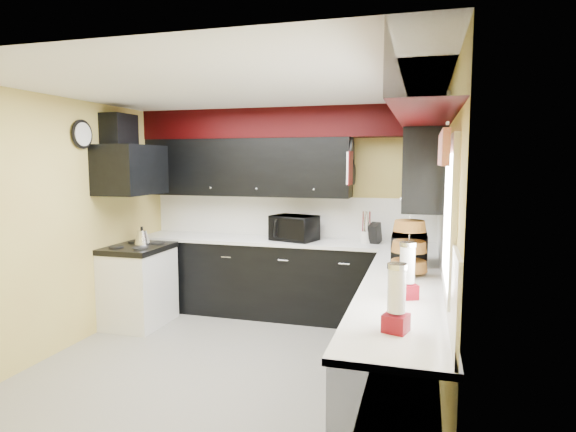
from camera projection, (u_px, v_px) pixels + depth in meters
The scene contains 35 objects.
ground at pixel (236, 365), 4.45m from camera, with size 3.60×3.60×0.00m, color gray.
wall_back at pixel (289, 211), 6.03m from camera, with size 3.60×0.06×2.50m, color #E0C666.
wall_right at pixel (445, 240), 3.82m from camera, with size 0.06×3.60×2.50m, color #E0C666.
wall_left at pixel (67, 224), 4.80m from camera, with size 0.06×3.60×2.50m, color #E0C666.
ceiling at pixel (233, 89), 4.17m from camera, with size 3.60×3.60×0.06m, color white.
cab_back at pixel (282, 279), 5.83m from camera, with size 3.60×0.60×0.90m, color black.
cab_right at pixel (402, 347), 3.71m from camera, with size 0.60×3.00×0.90m, color black.
counter_back at pixel (282, 241), 5.78m from camera, with size 3.62×0.64×0.04m, color white.
counter_right at pixel (404, 288), 3.65m from camera, with size 0.64×3.02×0.04m, color white.
splash_back at pixel (289, 216), 6.03m from camera, with size 3.60×0.02×0.50m, color white.
splash_right at pixel (444, 248), 3.83m from camera, with size 0.02×3.60×0.50m, color white.
upper_back at pixel (246, 167), 5.93m from camera, with size 2.60×0.35×0.70m, color black.
upper_right at pixel (425, 169), 4.67m from camera, with size 0.35×1.80×0.70m, color black.
soffit_back at pixel (285, 123), 5.73m from camera, with size 3.60×0.36×0.35m, color black.
soffit_right at pixel (426, 101), 3.57m from camera, with size 0.36×3.24×0.35m, color black.
stove at pixel (139, 288), 5.53m from camera, with size 0.60×0.75×0.86m, color white.
cooktop at pixel (137, 248), 5.47m from camera, with size 0.62×0.77×0.06m, color black.
hood at pixel (131, 170), 5.39m from camera, with size 0.50×0.78×0.55m, color black.
hood_duct at pixel (119, 132), 5.37m from camera, with size 0.24×0.40×0.40m, color black.
window at pixel (450, 215), 2.93m from camera, with size 0.03×0.86×0.96m, color white, non-canonical shape.
valance at pixel (443, 149), 2.90m from camera, with size 0.04×0.88×0.20m, color red.
pan_top at pixel (352, 150), 5.48m from camera, with size 0.03×0.22×0.40m, color black, non-canonical shape.
pan_mid at pixel (350, 172), 5.39m from camera, with size 0.03×0.28×0.46m, color black, non-canonical shape.
pan_low at pixel (353, 175), 5.64m from camera, with size 0.03×0.24×0.42m, color black, non-canonical shape.
cut_board at pixel (349, 168), 5.26m from camera, with size 0.03×0.26×0.35m, color white.
baskets at pixel (409, 246), 3.95m from camera, with size 0.27×0.27×0.50m, color brown, non-canonical shape.
clock at pixel (82, 134), 4.93m from camera, with size 0.03×0.30×0.30m, color black, non-canonical shape.
deco_plate at pixel (448, 108), 3.38m from camera, with size 0.03×0.24×0.24m, color white, non-canonical shape.
toaster_oven at pixel (294, 228), 5.70m from camera, with size 0.51×0.42×0.30m, color black.
microwave at pixel (409, 249), 4.44m from camera, with size 0.47×0.32×0.26m, color black.
utensil_crock at pixel (366, 237), 5.52m from camera, with size 0.13×0.13×0.14m, color silver.
knife_block at pixel (375, 234), 5.48m from camera, with size 0.10×0.15×0.23m, color black.
kettle at pixel (142, 237), 5.56m from camera, with size 0.18×0.18×0.16m, color silver, non-canonical shape.
dispenser_a at pixel (407, 273), 3.28m from camera, with size 0.13×0.13×0.35m, color #680F00, non-canonical shape.
dispenser_b at pixel (396, 301), 2.63m from camera, with size 0.13×0.13×0.34m, color maroon, non-canonical shape.
Camera 1 is at (1.63, -3.97, 1.88)m, focal length 30.00 mm.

